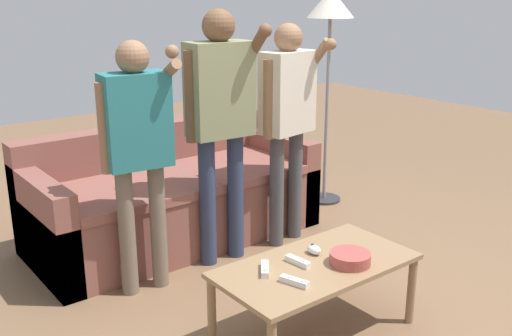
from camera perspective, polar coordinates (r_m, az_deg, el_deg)
The scene contains 12 objects.
ground_plane at distance 3.38m, azimuth 7.15°, elevation -13.71°, with size 12.00×12.00×0.00m, color brown.
couch at distance 4.22m, azimuth -8.12°, elevation -2.95°, with size 1.99×0.90×0.78m.
coffee_table at distance 3.02m, azimuth 5.85°, elevation -10.01°, with size 1.03×0.53×0.40m.
snack_bowl at distance 3.00m, azimuth 9.13°, elevation -8.66°, with size 0.21×0.21×0.06m, color #B24C47.
game_remote_nunchuk at distance 3.08m, azimuth 5.66°, elevation -7.89°, with size 0.06×0.09×0.05m.
floor_lamp at distance 4.74m, azimuth 7.22°, elevation 14.33°, with size 0.37×0.37×1.73m.
player_left at distance 3.32m, azimuth -11.43°, elevation 2.75°, with size 0.43×0.32×1.46m.
player_center at distance 3.63m, azimuth -3.48°, elevation 5.77°, with size 0.47×0.37×1.61m.
player_right at distance 3.95m, azimuth 3.09°, elevation 5.75°, with size 0.47×0.34×1.51m.
game_remote_wand_near at distance 2.97m, azimuth 4.10°, elevation -9.05°, with size 0.05×0.15×0.03m.
game_remote_wand_far at distance 2.78m, azimuth 3.74°, elevation -10.95°, with size 0.08×0.15×0.03m.
game_remote_wand_spare at distance 2.89m, azimuth 0.87°, elevation -9.79°, with size 0.12×0.14×0.03m.
Camera 1 is at (-2.10, -2.02, 1.72)m, focal length 41.18 mm.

